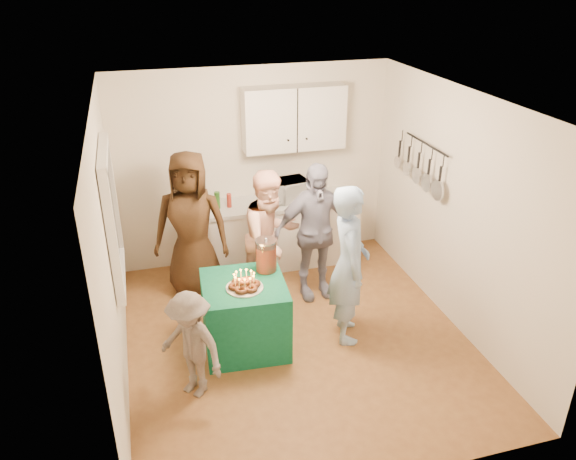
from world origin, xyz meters
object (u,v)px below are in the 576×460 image
object	(u,v)px
child_near_left	(191,345)
party_table	(245,315)
woman_back_left	(191,226)
woman_back_right	(314,232)
microwave	(288,190)
man_birthday	(349,264)
woman_back_center	(271,238)
counter	(275,235)
punch_jar	(266,256)

from	to	relation	value
child_near_left	party_table	bearing A→B (deg)	92.32
woman_back_left	woman_back_right	size ratio (longest dim) A/B	1.07
microwave	man_birthday	world-z (taller)	man_birthday
man_birthday	child_near_left	distance (m)	1.82
child_near_left	woman_back_center	bearing A→B (deg)	100.28
counter	microwave	size ratio (longest dim) A/B	4.39
party_table	woman_back_left	bearing A→B (deg)	107.13
party_table	child_near_left	distance (m)	0.88
woman_back_right	counter	bearing A→B (deg)	102.59
counter	woman_back_center	bearing A→B (deg)	-107.46
child_near_left	microwave	bearing A→B (deg)	104.19
party_table	woman_back_right	distance (m)	1.37
party_table	punch_jar	bearing A→B (deg)	35.53
man_birthday	child_near_left	bearing A→B (deg)	117.75
microwave	punch_jar	size ratio (longest dim) A/B	1.47
man_birthday	microwave	bearing A→B (deg)	17.55
child_near_left	punch_jar	bearing A→B (deg)	90.00
party_table	punch_jar	world-z (taller)	punch_jar
party_table	woman_back_left	world-z (taller)	woman_back_left
microwave	child_near_left	bearing A→B (deg)	-133.54
counter	woman_back_right	bearing A→B (deg)	-74.00
counter	punch_jar	world-z (taller)	punch_jar
counter	woman_back_left	xyz separation A→B (m)	(-1.14, -0.45, 0.48)
party_table	child_near_left	xyz separation A→B (m)	(-0.62, -0.59, 0.17)
microwave	punch_jar	bearing A→B (deg)	-122.79
microwave	woman_back_right	size ratio (longest dim) A/B	0.29
man_birthday	woman_back_right	world-z (taller)	man_birthday
punch_jar	woman_back_left	distance (m)	1.21
man_birthday	woman_back_center	distance (m)	1.10
woman_back_right	party_table	bearing A→B (deg)	-145.72
party_table	punch_jar	xyz separation A→B (m)	(0.29, 0.21, 0.55)
microwave	child_near_left	xyz separation A→B (m)	(-1.56, -2.26, -0.50)
microwave	woman_back_right	world-z (taller)	woman_back_right
microwave	party_table	size ratio (longest dim) A/B	0.59
woman_back_left	woman_back_right	xyz separation A→B (m)	(1.39, -0.43, -0.06)
microwave	woman_back_right	bearing A→B (deg)	-93.94
man_birthday	woman_back_left	size ratio (longest dim) A/B	0.96
punch_jar	child_near_left	distance (m)	1.27
party_table	woman_back_center	world-z (taller)	woman_back_center
counter	woman_back_left	world-z (taller)	woman_back_left
party_table	child_near_left	bearing A→B (deg)	-136.54
counter	party_table	xyz separation A→B (m)	(-0.76, -1.67, -0.05)
woman_back_center	counter	bearing A→B (deg)	47.85
woman_back_right	child_near_left	size ratio (longest dim) A/B	1.55
counter	punch_jar	xyz separation A→B (m)	(-0.47, -1.46, 0.50)
counter	child_near_left	distance (m)	2.65
counter	microwave	distance (m)	0.64
microwave	punch_jar	world-z (taller)	microwave
man_birthday	child_near_left	xyz separation A→B (m)	(-1.73, -0.48, -0.33)
woman_back_left	woman_back_center	xyz separation A→B (m)	(0.86, -0.41, -0.08)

